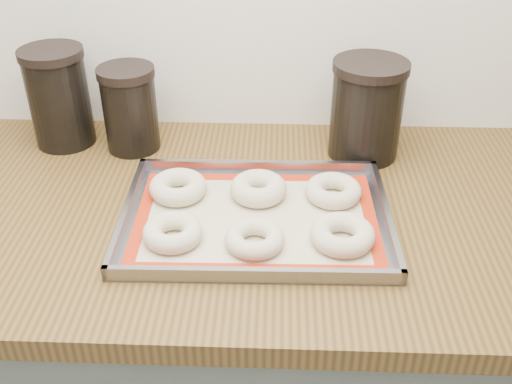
{
  "coord_description": "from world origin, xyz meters",
  "views": [
    {
      "loc": [
        0.06,
        0.78,
        1.51
      ],
      "look_at": [
        0.03,
        1.63,
        0.96
      ],
      "focal_mm": 42.0,
      "sensor_mm": 36.0,
      "label": 1
    }
  ],
  "objects_px": {
    "bagel_front_left": "(173,232)",
    "bagel_front_right": "(342,235)",
    "bagel_back_left": "(178,187)",
    "bagel_back_right": "(333,191)",
    "canister_mid": "(130,109)",
    "bagel_front_mid": "(255,239)",
    "baking_tray": "(256,217)",
    "canister_right": "(367,109)",
    "bagel_back_mid": "(258,188)",
    "canister_left": "(59,97)"
  },
  "relations": [
    {
      "from": "baking_tray",
      "to": "canister_left",
      "type": "distance_m",
      "value": 0.51
    },
    {
      "from": "bagel_front_right",
      "to": "canister_right",
      "type": "relative_size",
      "value": 0.53
    },
    {
      "from": "canister_left",
      "to": "canister_mid",
      "type": "xyz_separation_m",
      "value": [
        0.15,
        -0.02,
        -0.01
      ]
    },
    {
      "from": "baking_tray",
      "to": "bagel_front_right",
      "type": "xyz_separation_m",
      "value": [
        0.14,
        -0.06,
        0.01
      ]
    },
    {
      "from": "canister_right",
      "to": "bagel_back_left",
      "type": "bearing_deg",
      "value": -153.41
    },
    {
      "from": "bagel_front_left",
      "to": "bagel_front_right",
      "type": "distance_m",
      "value": 0.28
    },
    {
      "from": "bagel_front_left",
      "to": "canister_right",
      "type": "relative_size",
      "value": 0.5
    },
    {
      "from": "bagel_back_right",
      "to": "canister_left",
      "type": "distance_m",
      "value": 0.6
    },
    {
      "from": "canister_mid",
      "to": "bagel_front_mid",
      "type": "bearing_deg",
      "value": -51.15
    },
    {
      "from": "bagel_front_right",
      "to": "canister_left",
      "type": "bearing_deg",
      "value": 148.98
    },
    {
      "from": "bagel_back_left",
      "to": "bagel_back_mid",
      "type": "xyz_separation_m",
      "value": [
        0.15,
        -0.0,
        0.0
      ]
    },
    {
      "from": "bagel_front_left",
      "to": "bagel_back_left",
      "type": "distance_m",
      "value": 0.14
    },
    {
      "from": "bagel_back_left",
      "to": "bagel_front_right",
      "type": "bearing_deg",
      "value": -24.4
    },
    {
      "from": "bagel_front_right",
      "to": "bagel_back_mid",
      "type": "height_order",
      "value": "bagel_back_mid"
    },
    {
      "from": "baking_tray",
      "to": "bagel_back_mid",
      "type": "height_order",
      "value": "bagel_back_mid"
    },
    {
      "from": "bagel_front_right",
      "to": "canister_right",
      "type": "height_order",
      "value": "canister_right"
    },
    {
      "from": "bagel_front_right",
      "to": "bagel_back_left",
      "type": "relative_size",
      "value": 1.01
    },
    {
      "from": "bagel_back_left",
      "to": "bagel_back_right",
      "type": "bearing_deg",
      "value": 0.23
    },
    {
      "from": "bagel_front_mid",
      "to": "bagel_front_right",
      "type": "distance_m",
      "value": 0.14
    },
    {
      "from": "baking_tray",
      "to": "bagel_front_mid",
      "type": "distance_m",
      "value": 0.08
    },
    {
      "from": "bagel_front_left",
      "to": "bagel_back_right",
      "type": "distance_m",
      "value": 0.3
    },
    {
      "from": "bagel_front_mid",
      "to": "bagel_front_right",
      "type": "height_order",
      "value": "bagel_front_right"
    },
    {
      "from": "bagel_front_left",
      "to": "canister_right",
      "type": "height_order",
      "value": "canister_right"
    },
    {
      "from": "baking_tray",
      "to": "canister_right",
      "type": "relative_size",
      "value": 2.34
    },
    {
      "from": "bagel_back_left",
      "to": "bagel_back_right",
      "type": "relative_size",
      "value": 1.03
    },
    {
      "from": "bagel_back_left",
      "to": "canister_mid",
      "type": "bearing_deg",
      "value": 123.02
    },
    {
      "from": "bagel_front_mid",
      "to": "canister_mid",
      "type": "height_order",
      "value": "canister_mid"
    },
    {
      "from": "baking_tray",
      "to": "bagel_back_left",
      "type": "distance_m",
      "value": 0.16
    },
    {
      "from": "bagel_back_mid",
      "to": "canister_mid",
      "type": "distance_m",
      "value": 0.33
    },
    {
      "from": "bagel_back_right",
      "to": "canister_right",
      "type": "height_order",
      "value": "canister_right"
    },
    {
      "from": "bagel_front_mid",
      "to": "bagel_front_left",
      "type": "bearing_deg",
      "value": 175.65
    },
    {
      "from": "bagel_back_left",
      "to": "bagel_back_right",
      "type": "distance_m",
      "value": 0.28
    },
    {
      "from": "bagel_back_left",
      "to": "canister_right",
      "type": "height_order",
      "value": "canister_right"
    },
    {
      "from": "bagel_front_right",
      "to": "canister_left",
      "type": "relative_size",
      "value": 0.52
    },
    {
      "from": "bagel_back_left",
      "to": "bagel_back_right",
      "type": "height_order",
      "value": "bagel_back_left"
    },
    {
      "from": "baking_tray",
      "to": "bagel_front_left",
      "type": "xyz_separation_m",
      "value": [
        -0.13,
        -0.07,
        0.01
      ]
    },
    {
      "from": "bagel_front_left",
      "to": "bagel_front_right",
      "type": "xyz_separation_m",
      "value": [
        0.28,
        0.0,
        0.0
      ]
    },
    {
      "from": "bagel_front_left",
      "to": "canister_left",
      "type": "bearing_deg",
      "value": 129.65
    },
    {
      "from": "canister_right",
      "to": "canister_mid",
      "type": "bearing_deg",
      "value": 178.92
    },
    {
      "from": "bagel_front_left",
      "to": "bagel_back_right",
      "type": "height_order",
      "value": "same"
    },
    {
      "from": "baking_tray",
      "to": "canister_mid",
      "type": "distance_m",
      "value": 0.38
    },
    {
      "from": "bagel_front_left",
      "to": "canister_right",
      "type": "distance_m",
      "value": 0.47
    },
    {
      "from": "bagel_back_right",
      "to": "bagel_back_left",
      "type": "bearing_deg",
      "value": -179.77
    },
    {
      "from": "bagel_front_mid",
      "to": "bagel_back_left",
      "type": "bearing_deg",
      "value": 135.16
    },
    {
      "from": "bagel_front_mid",
      "to": "bagel_front_right",
      "type": "relative_size",
      "value": 0.92
    },
    {
      "from": "canister_mid",
      "to": "canister_right",
      "type": "height_order",
      "value": "canister_right"
    },
    {
      "from": "canister_left",
      "to": "canister_mid",
      "type": "relative_size",
      "value": 1.16
    },
    {
      "from": "bagel_front_mid",
      "to": "bagel_back_left",
      "type": "height_order",
      "value": "bagel_back_left"
    },
    {
      "from": "bagel_back_right",
      "to": "canister_mid",
      "type": "bearing_deg",
      "value": 155.34
    },
    {
      "from": "bagel_back_left",
      "to": "bagel_back_right",
      "type": "xyz_separation_m",
      "value": [
        0.28,
        0.0,
        -0.0
      ]
    }
  ]
}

